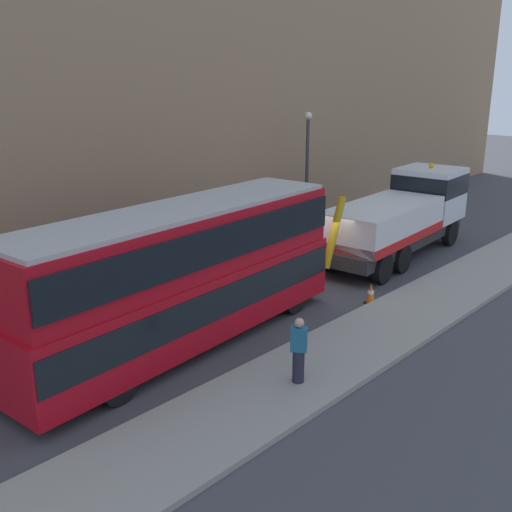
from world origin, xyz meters
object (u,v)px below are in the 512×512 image
double_decker_bus (183,271)px  traffic_cone_near_bus (371,294)px  street_lamp (307,164)px  recovery_tow_truck (402,215)px  pedestrian_onlooker (299,351)px

double_decker_bus → traffic_cone_near_bus: size_ratio=15.51×
double_decker_bus → street_lamp: street_lamp is taller
double_decker_bus → traffic_cone_near_bus: 7.02m
recovery_tow_truck → pedestrian_onlooker: bearing=-165.7°
street_lamp → recovery_tow_truck: bearing=-87.0°
double_decker_bus → street_lamp: size_ratio=1.92×
traffic_cone_near_bus → street_lamp: (5.45, 7.16, 3.13)m
double_decker_bus → street_lamp: bearing=18.5°
double_decker_bus → pedestrian_onlooker: (0.30, -3.95, -1.25)m
recovery_tow_truck → traffic_cone_near_bus: 6.29m
traffic_cone_near_bus → street_lamp: bearing=52.7°
recovery_tow_truck → double_decker_bus: double_decker_bus is taller
recovery_tow_truck → street_lamp: bearing=88.7°
double_decker_bus → street_lamp: (11.86, 4.99, 1.24)m
traffic_cone_near_bus → street_lamp: 9.53m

